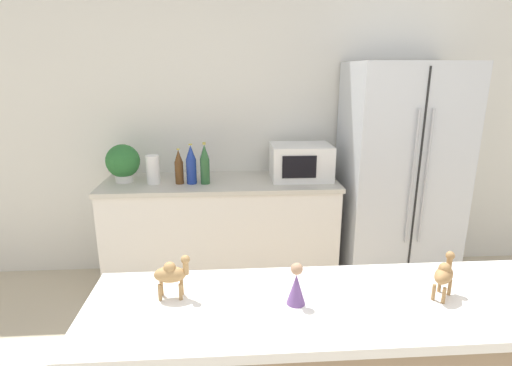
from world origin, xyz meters
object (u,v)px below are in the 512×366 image
Objects in this scene: microwave at (301,162)px; refrigerator at (398,178)px; paper_towel_roll at (153,170)px; back_bottle_2 at (205,165)px; camel_figurine at (172,273)px; back_bottle_3 at (179,167)px; wise_man_figurine_crimson at (296,286)px; back_bottle_0 at (205,162)px; potted_plant at (123,162)px; back_bottle_1 at (191,165)px; camel_figurine_second at (444,273)px.

refrigerator is at bearing -5.00° from microwave.
refrigerator is 1.97m from paper_towel_roll.
camel_figurine is at bearing -90.81° from back_bottle_2.
back_bottle_3 is at bearing -174.88° from microwave.
back_bottle_0 is at bearing 102.50° from wise_man_figurine_crimson.
back_bottle_2 is at bearing -172.43° from microwave.
potted_plant is 0.25m from paper_towel_roll.
back_bottle_0 reaches higher than wise_man_figurine_crimson.
back_bottle_0 is at bearing 3.12° from potted_plant.
back_bottle_3 is (0.44, -0.08, -0.03)m from potted_plant.
paper_towel_roll is at bearing 102.21° from camel_figurine.
back_bottle_1 is at bearing -174.06° from microwave.
potted_plant is at bearing 108.87° from camel_figurine.
wise_man_figurine_crimson is (-0.54, -0.01, -0.03)m from camel_figurine_second.
refrigerator is 11.27× the size of camel_figurine_second.
back_bottle_0 is (-1.57, 0.09, 0.14)m from refrigerator.
potted_plant is 1.09× the size of back_bottle_3.
back_bottle_2 reaches higher than back_bottle_3.
refrigerator is at bearing 1.19° from back_bottle_2.
potted_plant is at bearing 170.07° from back_bottle_3.
camel_figurine_second is at bearing -84.29° from microwave.
microwave is (-0.79, 0.07, 0.13)m from refrigerator.
back_bottle_2 is at bearing -86.46° from back_bottle_0.
paper_towel_roll is 0.41m from back_bottle_0.
refrigerator is 1.92m from camel_figurine_second.
camel_figurine_second is (0.19, -1.88, 0.01)m from microwave.
back_bottle_1 reaches higher than back_bottle_3.
refrigerator reaches higher than back_bottle_0.
paper_towel_roll reaches higher than wise_man_figurine_crimson.
paper_towel_roll is 0.71× the size of back_bottle_1.
potted_plant is 0.99× the size of back_bottle_0.
camel_figurine_second is (1.60, -1.87, -0.01)m from potted_plant.
wise_man_figurine_crimson is at bearing -122.20° from refrigerator.
back_bottle_3 is (-0.09, 0.00, -0.02)m from back_bottle_1.
back_bottle_1 is 1.89× the size of camel_figurine.
back_bottle_3 reaches higher than camel_figurine_second.
camel_figurine is at bearing -87.30° from back_bottle_1.
paper_towel_roll is at bearing 175.34° from back_bottle_2.
back_bottle_1 is at bearing -8.63° from potted_plant.
back_bottle_0 is 1.88× the size of camel_figurine_second.
back_bottle_0 is at bearing 30.17° from back_bottle_3.
back_bottle_2 is (0.64, -0.09, -0.01)m from potted_plant.
paper_towel_roll is 1.99m from wise_man_figurine_crimson.
back_bottle_0 is 0.22m from back_bottle_3.
back_bottle_3 is at bearing -149.83° from back_bottle_0.
wise_man_figurine_crimson is (-0.35, -1.89, -0.02)m from microwave.
camel_figurine reaches higher than camel_figurine_second.
back_bottle_3 is at bearing 122.78° from camel_figurine_second.
back_bottle_0 is 1.84m from camel_figurine.
wise_man_figurine_crimson is at bearing -77.50° from back_bottle_0.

